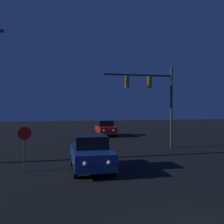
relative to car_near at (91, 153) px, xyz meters
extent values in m
cube|color=navy|center=(0.00, -0.04, -0.14)|extent=(1.89, 3.96, 0.79)
cube|color=black|center=(0.00, 0.16, 0.57)|extent=(1.60, 1.73, 0.63)
cylinder|color=black|center=(0.85, -1.27, -0.53)|extent=(0.21, 0.66, 0.66)
cylinder|color=black|center=(-0.87, -1.26, -0.53)|extent=(0.21, 0.66, 0.66)
cylinder|color=black|center=(0.87, 1.18, -0.53)|extent=(0.21, 0.66, 0.66)
cylinder|color=black|center=(-0.85, 1.19, -0.53)|extent=(0.21, 0.66, 0.66)
sphere|color=#F9EFC6|center=(0.50, -2.04, -0.06)|extent=(0.18, 0.18, 0.18)
sphere|color=#F9EFC6|center=(-0.53, -2.03, -0.06)|extent=(0.18, 0.18, 0.18)
cube|color=#B21E1E|center=(3.71, 15.32, -0.14)|extent=(1.92, 3.98, 0.79)
cube|color=black|center=(3.71, 15.52, 0.57)|extent=(1.61, 1.74, 0.63)
cylinder|color=black|center=(4.56, 14.08, -0.53)|extent=(0.21, 0.66, 0.66)
cylinder|color=black|center=(2.84, 14.10, -0.53)|extent=(0.21, 0.66, 0.66)
cylinder|color=black|center=(4.59, 16.53, -0.53)|extent=(0.21, 0.66, 0.66)
cylinder|color=black|center=(2.87, 16.55, -0.53)|extent=(0.21, 0.66, 0.66)
sphere|color=#F9EFC6|center=(4.20, 13.32, -0.06)|extent=(0.18, 0.18, 0.18)
sphere|color=#F9EFC6|center=(3.17, 13.33, -0.06)|extent=(0.18, 0.18, 0.18)
cylinder|color=#2D2D2D|center=(7.21, 5.86, 2.38)|extent=(0.18, 0.18, 6.47)
cube|color=#2D2D2D|center=(4.47, 5.86, 4.84)|extent=(5.49, 0.12, 0.12)
cube|color=#A57F14|center=(5.38, 5.86, 4.33)|extent=(0.28, 0.28, 0.90)
cylinder|color=green|center=(5.38, 5.71, 4.53)|extent=(0.20, 0.02, 0.20)
cube|color=#A57F14|center=(3.55, 5.86, 4.33)|extent=(0.28, 0.28, 0.90)
cylinder|color=green|center=(3.55, 5.71, 4.53)|extent=(0.20, 0.02, 0.20)
cylinder|color=#2D2D2D|center=(-3.24, 0.42, 0.25)|extent=(0.07, 0.07, 2.23)
cylinder|color=red|center=(-3.24, 0.40, 1.04)|extent=(0.64, 0.03, 0.64)
camera|label=1|loc=(-1.66, -12.48, 2.26)|focal=40.00mm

